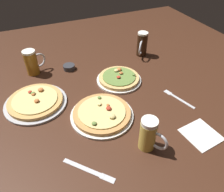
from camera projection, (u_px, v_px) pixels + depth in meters
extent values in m
cube|color=#3D2114|center=(112.00, 101.00, 1.20)|extent=(2.40, 2.40, 0.03)
cylinder|color=silver|center=(102.00, 115.00, 1.09)|extent=(0.31, 0.31, 0.01)
cylinder|color=tan|center=(102.00, 113.00, 1.08)|extent=(0.29, 0.29, 0.02)
cylinder|color=#DBC67A|center=(102.00, 111.00, 1.07)|extent=(0.23, 0.23, 0.01)
ellipsoid|color=#B73823|center=(109.00, 108.00, 1.07)|extent=(0.03, 0.03, 0.01)
ellipsoid|color=#DBC67A|center=(112.00, 116.00, 1.03)|extent=(0.03, 0.03, 0.02)
ellipsoid|color=#C67038|center=(108.00, 105.00, 1.09)|extent=(0.02, 0.02, 0.01)
ellipsoid|color=olive|center=(99.00, 98.00, 1.14)|extent=(0.02, 0.02, 0.01)
ellipsoid|color=#DBC67A|center=(99.00, 104.00, 1.10)|extent=(0.02, 0.02, 0.01)
ellipsoid|color=olive|center=(94.00, 123.00, 0.99)|extent=(0.02, 0.02, 0.01)
cylinder|color=silver|center=(119.00, 80.00, 1.32)|extent=(0.27, 0.27, 0.01)
cylinder|color=tan|center=(119.00, 78.00, 1.31)|extent=(0.24, 0.24, 0.02)
cylinder|color=olive|center=(119.00, 76.00, 1.30)|extent=(0.20, 0.20, 0.01)
ellipsoid|color=#DBC67A|center=(116.00, 70.00, 1.33)|extent=(0.03, 0.03, 0.01)
ellipsoid|color=olive|center=(134.00, 75.00, 1.30)|extent=(0.02, 0.02, 0.01)
ellipsoid|color=#C67038|center=(121.00, 73.00, 1.31)|extent=(0.02, 0.02, 0.01)
ellipsoid|color=#B73823|center=(119.00, 77.00, 1.28)|extent=(0.02, 0.02, 0.01)
ellipsoid|color=#C67038|center=(119.00, 69.00, 1.34)|extent=(0.03, 0.03, 0.02)
cylinder|color=#B2B2B7|center=(36.00, 103.00, 1.16)|extent=(0.33, 0.33, 0.01)
cylinder|color=tan|center=(35.00, 101.00, 1.15)|extent=(0.28, 0.28, 0.02)
cylinder|color=#DBC67A|center=(35.00, 99.00, 1.14)|extent=(0.23, 0.23, 0.01)
ellipsoid|color=olive|center=(33.00, 93.00, 1.16)|extent=(0.02, 0.02, 0.01)
ellipsoid|color=#C67038|center=(37.00, 101.00, 1.11)|extent=(0.03, 0.03, 0.01)
ellipsoid|color=#C67038|center=(33.00, 94.00, 1.16)|extent=(0.02, 0.02, 0.01)
ellipsoid|color=#B73823|center=(30.00, 92.00, 1.17)|extent=(0.02, 0.02, 0.01)
ellipsoid|color=#C67038|center=(41.00, 90.00, 1.18)|extent=(0.03, 0.03, 0.01)
cylinder|color=#9E6619|center=(32.00, 63.00, 1.34)|extent=(0.08, 0.08, 0.14)
cylinder|color=white|center=(28.00, 52.00, 1.29)|extent=(0.08, 0.08, 0.01)
torus|color=silver|center=(39.00, 60.00, 1.37)|extent=(0.09, 0.05, 0.09)
cylinder|color=gold|center=(148.00, 135.00, 0.90)|extent=(0.07, 0.07, 0.14)
cylinder|color=white|center=(150.00, 122.00, 0.85)|extent=(0.07, 0.07, 0.02)
torus|color=silver|center=(158.00, 141.00, 0.88)|extent=(0.05, 0.08, 0.09)
cylinder|color=black|center=(142.00, 45.00, 1.52)|extent=(0.07, 0.07, 0.15)
cylinder|color=white|center=(143.00, 33.00, 1.47)|extent=(0.07, 0.07, 0.01)
torus|color=silver|center=(141.00, 48.00, 1.48)|extent=(0.07, 0.08, 0.10)
cylinder|color=#333338|center=(69.00, 67.00, 1.41)|extent=(0.07, 0.07, 0.03)
cube|color=white|center=(201.00, 134.00, 0.99)|extent=(0.16, 0.17, 0.01)
cube|color=silver|center=(182.00, 101.00, 1.18)|extent=(0.06, 0.16, 0.01)
cube|color=silver|center=(168.00, 92.00, 1.23)|extent=(0.04, 0.05, 0.00)
cube|color=silver|center=(83.00, 168.00, 0.86)|extent=(0.14, 0.15, 0.01)
cube|color=silver|center=(108.00, 178.00, 0.83)|extent=(0.06, 0.06, 0.00)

